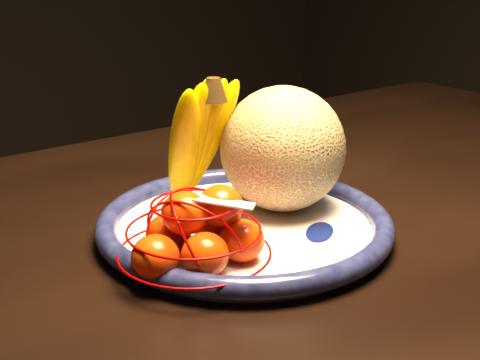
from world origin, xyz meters
TOP-DOWN VIEW (x-y plane):
  - dining_table at (0.06, -0.10)m, footprint 1.57×0.98m
  - fruit_bowl at (-0.14, -0.15)m, footprint 0.36×0.36m
  - cantaloupe at (-0.06, -0.13)m, footprint 0.16×0.16m
  - banana_bunch at (-0.16, -0.07)m, footprint 0.13×0.12m
  - mandarin_bag at (-0.23, -0.20)m, footprint 0.21×0.21m
  - price_tag at (-0.22, -0.22)m, footprint 0.07×0.07m

SIDE VIEW (x-z plane):
  - dining_table at x=0.06m, z-range 0.30..1.07m
  - fruit_bowl at x=-0.14m, z-range 0.77..0.80m
  - mandarin_bag at x=-0.23m, z-range 0.76..0.87m
  - price_tag at x=-0.22m, z-range 0.85..0.86m
  - cantaloupe at x=-0.06m, z-range 0.78..0.94m
  - banana_bunch at x=-0.16m, z-range 0.78..0.98m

